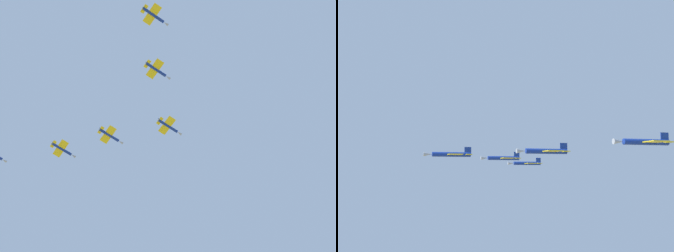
# 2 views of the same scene
# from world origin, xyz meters

# --- Properties ---
(jet_lead) EXTENTS (12.11, 9.02, 2.50)m
(jet_lead) POSITION_xyz_m (-16.41, 6.11, 205.60)
(jet_lead) COLOR navy
(jet_port_inner) EXTENTS (12.11, 9.02, 2.50)m
(jet_port_inner) POSITION_xyz_m (5.00, -8.14, 205.78)
(jet_port_inner) COLOR navy
(jet_starboard_inner) EXTENTS (12.11, 9.02, 2.50)m
(jet_starboard_inner) POSITION_xyz_m (-1.75, 27.24, 205.41)
(jet_starboard_inner) COLOR navy
(jet_port_outer) EXTENTS (12.11, 9.02, 2.50)m
(jet_port_outer) POSITION_xyz_m (21.53, -23.32, 206.87)
(jet_port_outer) COLOR navy
(jet_starboard_outer) EXTENTS (12.11, 9.02, 2.50)m
(jet_starboard_outer) POSITION_xyz_m (8.02, 47.45, 204.33)
(jet_starboard_outer) COLOR navy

